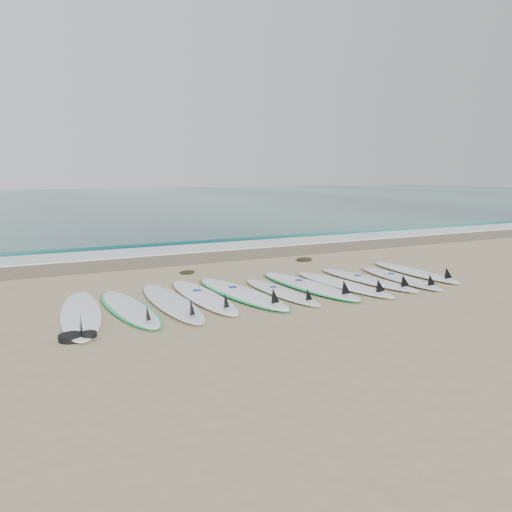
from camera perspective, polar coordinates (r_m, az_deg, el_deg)
name	(u,v)px	position (r m, az deg, el deg)	size (l,w,h in m)	color
ground	(278,293)	(8.90, 2.57, -4.19)	(120.00, 120.00, 0.00)	tan
ocean	(69,201)	(40.33, -20.54, 5.94)	(120.00, 55.00, 0.03)	#1D5E57
wet_sand_band	(199,258)	(12.57, -6.52, -0.18)	(120.00, 1.80, 0.01)	#6C5F47
foam_band	(182,249)	(13.88, -8.50, 0.75)	(120.00, 1.40, 0.04)	silver
wave_crest	(166,242)	(15.29, -10.24, 1.63)	(120.00, 1.00, 0.10)	#1D5E57
surfboard_0	(81,314)	(7.80, -19.39, -6.25)	(0.91, 2.86, 0.36)	white
surfboard_1	(130,308)	(7.96, -14.24, -5.79)	(0.78, 2.54, 0.32)	white
surfboard_2	(172,302)	(8.11, -9.54, -5.24)	(0.58, 2.75, 0.35)	silver
surfboard_3	(204,296)	(8.43, -5.96, -4.61)	(0.59, 2.71, 0.35)	white
surfboard_4	(242,293)	(8.65, -1.62, -4.24)	(0.98, 2.86, 0.36)	white
surfboard_5	(282,292)	(8.75, 2.99, -4.10)	(0.61, 2.34, 0.30)	white
surfboard_6	(309,285)	(9.27, 6.11, -3.36)	(0.93, 2.83, 0.35)	white
surfboard_7	(344,284)	(9.46, 10.03, -3.16)	(0.81, 2.65, 0.33)	white
surfboard_8	(369,280)	(9.93, 12.79, -2.65)	(0.80, 2.58, 0.33)	white
surfboard_9	(401,278)	(10.25, 16.27, -2.44)	(0.68, 2.45, 0.31)	white
surfboard_10	(416,272)	(10.96, 17.83, -1.74)	(0.62, 2.55, 0.32)	white
seaweed_near	(187,272)	(10.65, -7.85, -1.82)	(0.33, 0.25, 0.06)	black
seaweed_far	(304,259)	(12.11, 5.55, -0.37)	(0.41, 0.32, 0.08)	black
leash_coil	(75,337)	(6.81, -19.94, -8.68)	(0.46, 0.36, 0.11)	black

